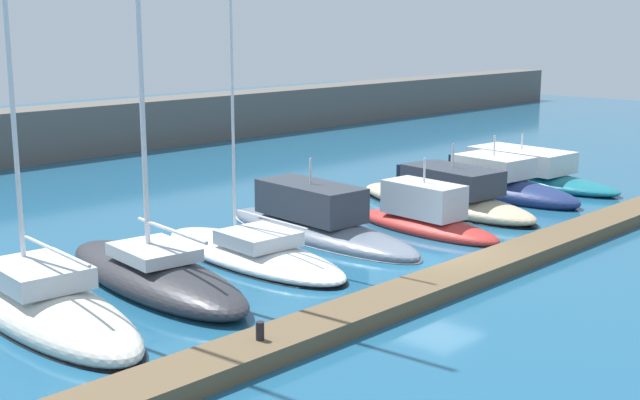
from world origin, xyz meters
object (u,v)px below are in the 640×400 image
(motorboat_slate_fifth, at_px, (316,223))
(motorboat_red_sixth, at_px, (425,216))
(motorboat_sand_seventh, at_px, (445,197))
(motorboat_navy_eighth, at_px, (491,185))
(sailboat_charcoal_third, at_px, (153,271))
(sailboat_white_fourth, at_px, (251,252))
(sailboat_ivory_second, at_px, (42,304))
(motorboat_teal_ninth, at_px, (522,172))
(dock_bollard, at_px, (260,331))

(motorboat_slate_fifth, height_order, motorboat_red_sixth, motorboat_slate_fifth)
(motorboat_sand_seventh, distance_m, motorboat_navy_eighth, 3.90)
(sailboat_charcoal_third, relative_size, motorboat_red_sixth, 2.84)
(sailboat_white_fourth, height_order, motorboat_sand_seventh, sailboat_white_fourth)
(sailboat_ivory_second, distance_m, motorboat_slate_fifth, 11.40)
(motorboat_red_sixth, xyz_separation_m, motorboat_teal_ninth, (10.96, 2.42, -0.01))
(motorboat_red_sixth, xyz_separation_m, motorboat_navy_eighth, (7.51, 1.94, -0.10))
(sailboat_white_fourth, relative_size, motorboat_sand_seventh, 1.52)
(sailboat_ivory_second, distance_m, motorboat_navy_eighth, 22.26)
(motorboat_navy_eighth, bearing_deg, sailboat_ivory_second, 96.68)
(sailboat_ivory_second, bearing_deg, sailboat_white_fourth, -83.61)
(motorboat_sand_seventh, relative_size, dock_bollard, 21.94)
(sailboat_charcoal_third, distance_m, sailboat_white_fourth, 3.98)
(sailboat_ivory_second, bearing_deg, motorboat_teal_ninth, -82.94)
(sailboat_ivory_second, height_order, sailboat_white_fourth, sailboat_ivory_second)
(motorboat_navy_eighth, distance_m, dock_bollard, 21.24)
(motorboat_sand_seventh, relative_size, motorboat_teal_ninth, 0.94)
(motorboat_navy_eighth, relative_size, dock_bollard, 21.33)
(motorboat_sand_seventh, bearing_deg, motorboat_slate_fifth, 91.29)
(motorboat_red_sixth, bearing_deg, motorboat_sand_seventh, -61.19)
(sailboat_charcoal_third, distance_m, motorboat_teal_ninth, 22.11)
(motorboat_red_sixth, distance_m, dock_bollard, 13.51)
(motorboat_slate_fifth, bearing_deg, motorboat_navy_eighth, -87.77)
(sailboat_white_fourth, bearing_deg, motorboat_sand_seventh, -85.90)
(sailboat_charcoal_third, bearing_deg, motorboat_red_sixth, -91.74)
(dock_bollard, bearing_deg, sailboat_ivory_second, 108.44)
(dock_bollard, bearing_deg, motorboat_teal_ninth, 16.92)
(sailboat_charcoal_third, bearing_deg, motorboat_slate_fifth, -77.79)
(sailboat_charcoal_third, xyz_separation_m, sailboat_white_fourth, (3.97, 0.11, -0.23))
(sailboat_charcoal_third, height_order, motorboat_navy_eighth, sailboat_charcoal_third)
(motorboat_red_sixth, bearing_deg, dock_bollard, 114.65)
(motorboat_navy_eighth, xyz_separation_m, dock_bollard, (-20.15, -6.70, 0.23))
(sailboat_charcoal_third, relative_size, sailboat_white_fourth, 1.29)
(sailboat_white_fourth, distance_m, motorboat_slate_fifth, 3.84)
(sailboat_ivory_second, bearing_deg, dock_bollard, -156.44)
(motorboat_red_sixth, height_order, motorboat_teal_ninth, motorboat_red_sixth)
(motorboat_slate_fifth, xyz_separation_m, dock_bollard, (-9.26, -7.15, 0.21))
(motorboat_sand_seventh, height_order, dock_bollard, motorboat_sand_seventh)
(sailboat_charcoal_third, height_order, sailboat_white_fourth, sailboat_charcoal_third)
(dock_bollard, bearing_deg, motorboat_sand_seventh, 21.58)
(sailboat_ivory_second, distance_m, dock_bollard, 6.66)
(motorboat_slate_fifth, xyz_separation_m, motorboat_teal_ninth, (14.35, 0.03, 0.07))
(motorboat_red_sixth, distance_m, motorboat_navy_eighth, 7.75)
(motorboat_navy_eighth, bearing_deg, motorboat_teal_ninth, -76.40)
(dock_bollard, bearing_deg, sailboat_charcoal_third, 76.63)
(sailboat_ivory_second, relative_size, motorboat_teal_ninth, 2.04)
(motorboat_sand_seventh, height_order, motorboat_teal_ninth, motorboat_sand_seventh)
(sailboat_white_fourth, xyz_separation_m, motorboat_red_sixth, (7.16, -1.71, 0.29))
(sailboat_charcoal_third, height_order, motorboat_teal_ninth, sailboat_charcoal_third)
(motorboat_sand_seventh, height_order, motorboat_navy_eighth, motorboat_sand_seventh)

